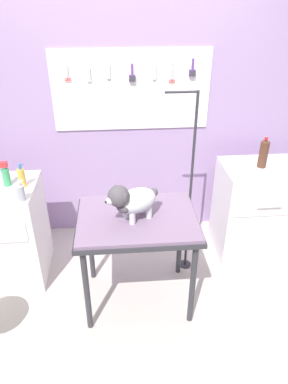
{
  "coord_description": "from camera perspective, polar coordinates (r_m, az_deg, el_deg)",
  "views": [
    {
      "loc": [
        -0.1,
        -1.92,
        2.26
      ],
      "look_at": [
        0.08,
        0.23,
        1.0
      ],
      "focal_mm": 32.91,
      "sensor_mm": 36.0,
      "label": 1
    }
  ],
  "objects": [
    {
      "name": "conditioner_bottle",
      "position": [
        2.98,
        -21.47,
        2.51
      ],
      "size": [
        0.06,
        0.06,
        0.21
      ],
      "color": "#3A9D64",
      "rests_on": "counter_left"
    },
    {
      "name": "grooming_table",
      "position": [
        2.62,
        -1.09,
        -5.57
      ],
      "size": [
        0.89,
        0.66,
        0.81
      ],
      "color": "#2D2D33",
      "rests_on": "ground"
    },
    {
      "name": "soda_bottle",
      "position": [
        3.22,
        18.81,
        5.93
      ],
      "size": [
        0.08,
        0.08,
        0.27
      ],
      "color": "#4D2E1E",
      "rests_on": "cabinet_right"
    },
    {
      "name": "dog",
      "position": [
        2.46,
        -2.0,
        -1.36
      ],
      "size": [
        0.4,
        0.31,
        0.3
      ],
      "color": "silver",
      "rests_on": "grooming_table"
    },
    {
      "name": "grooming_arm",
      "position": [
        2.95,
        7.32,
        -0.56
      ],
      "size": [
        0.3,
        0.11,
        1.63
      ],
      "color": "#2D2D33",
      "rests_on": "ground"
    },
    {
      "name": "cabinet_right",
      "position": [
        3.48,
        17.46,
        -2.74
      ],
      "size": [
        0.68,
        0.54,
        0.9
      ],
      "color": "silver",
      "rests_on": "ground"
    },
    {
      "name": "shampoo_bottle",
      "position": [
        2.73,
        -19.39,
        -0.12
      ],
      "size": [
        0.07,
        0.06,
        0.17
      ],
      "color": "#B0B3BD",
      "rests_on": "counter_left"
    },
    {
      "name": "pump_bottle_white",
      "position": [
        2.92,
        -19.19,
        2.26
      ],
      "size": [
        0.06,
        0.06,
        0.2
      ],
      "color": "gold",
      "rests_on": "counter_left"
    },
    {
      "name": "ground",
      "position": [
        2.98,
        -1.29,
        -19.74
      ],
      "size": [
        4.4,
        4.0,
        0.04
      ],
      "primitive_type": "cube",
      "color": "#BDB4AA"
    },
    {
      "name": "rear_wall_panel",
      "position": [
        3.38,
        -2.89,
        11.15
      ],
      "size": [
        4.0,
        0.11,
        2.3
      ],
      "color": "#A285B6",
      "rests_on": "ground"
    }
  ]
}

